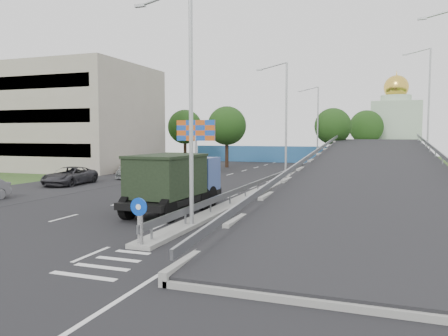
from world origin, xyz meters
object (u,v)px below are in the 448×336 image
at_px(lamp_post_mid, 284,115).
at_px(billboard, 196,134).
at_px(church, 395,127).
at_px(parked_car_c, 70,176).
at_px(sign_bollard, 140,221).
at_px(lamp_post_near, 187,94).
at_px(parked_car_d, 140,169).
at_px(dump_truck, 175,180).
at_px(parked_car_e, 138,165).
at_px(lamp_post_far, 316,121).

distance_m(lamp_post_mid, billboard, 9.47).
height_order(church, parked_car_c, church).
relative_size(sign_bollard, billboard, 0.30).
bearing_deg(billboard, lamp_post_near, -67.51).
xyz_separation_m(sign_bollard, church, (10.00, 57.83, 4.28)).
xyz_separation_m(billboard, parked_car_d, (-4.40, -3.15, -3.37)).
distance_m(church, dump_truck, 52.11).
xyz_separation_m(billboard, parked_car_e, (-7.17, 1.14, -3.35)).
relative_size(parked_car_c, parked_car_e, 1.07).
distance_m(parked_car_d, parked_car_e, 5.10).
relative_size(lamp_post_near, parked_car_c, 1.90).
height_order(lamp_post_mid, parked_car_c, lamp_post_mid).
xyz_separation_m(sign_bollard, parked_car_e, (-16.17, 26.97, -0.19)).
relative_size(lamp_post_far, billboard, 1.83).
bearing_deg(sign_bollard, billboard, 109.21).
distance_m(lamp_post_mid, church, 35.41).
height_order(sign_bollard, dump_truck, dump_truck).
height_order(sign_bollard, church, church).
distance_m(lamp_post_near, billboard, 23.87).
relative_size(billboard, dump_truck, 0.78).
bearing_deg(lamp_post_near, dump_truck, 123.57).
bearing_deg(billboard, lamp_post_far, 63.16).
xyz_separation_m(lamp_post_mid, lamp_post_far, (0.00, 20.00, 0.00)).
xyz_separation_m(lamp_post_mid, parked_car_e, (-16.28, 3.14, -4.97)).
relative_size(lamp_post_far, dump_truck, 1.43).
bearing_deg(church, parked_car_e, -130.30).
bearing_deg(lamp_post_near, parked_car_e, 125.13).
xyz_separation_m(parked_car_c, parked_car_e, (-0.42, 11.35, 0.10)).
distance_m(sign_bollard, parked_car_e, 31.44).
bearing_deg(church, sign_bollard, -99.81).
xyz_separation_m(billboard, parked_car_c, (-6.75, -10.21, -3.45)).
bearing_deg(dump_truck, lamp_post_far, 88.79).
height_order(lamp_post_mid, parked_car_d, lamp_post_mid).
xyz_separation_m(dump_truck, parked_car_c, (-13.55, 8.32, -0.96)).
height_order(lamp_post_near, lamp_post_mid, same).
relative_size(sign_bollard, church, 0.12).
relative_size(billboard, parked_car_d, 0.98).
bearing_deg(billboard, parked_car_d, -144.44).
bearing_deg(lamp_post_far, lamp_post_near, -90.00).
distance_m(lamp_post_mid, lamp_post_far, 20.00).
bearing_deg(lamp_post_far, parked_car_e, -134.00).
xyz_separation_m(lamp_post_near, parked_car_c, (-15.85, 11.79, -5.07)).
relative_size(lamp_post_mid, parked_car_e, 2.04).
bearing_deg(lamp_post_far, church, 54.76).
bearing_deg(parked_car_c, sign_bollard, -50.46).
bearing_deg(billboard, dump_truck, -69.83).
distance_m(billboard, parked_car_d, 6.38).
height_order(lamp_post_near, billboard, lamp_post_near).
height_order(dump_truck, parked_car_e, dump_truck).
xyz_separation_m(sign_bollard, dump_truck, (-2.19, 7.29, 0.67)).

